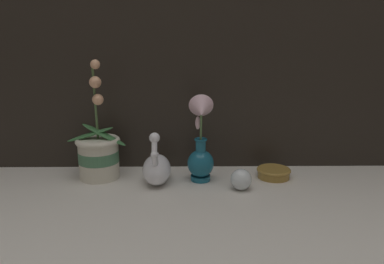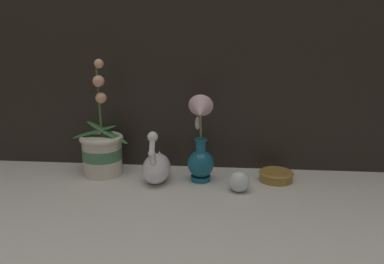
{
  "view_description": "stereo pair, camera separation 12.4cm",
  "coord_description": "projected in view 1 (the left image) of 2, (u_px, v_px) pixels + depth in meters",
  "views": [
    {
      "loc": [
        0.01,
        -1.06,
        0.48
      ],
      "look_at": [
        0.02,
        0.14,
        0.17
      ],
      "focal_mm": 35.0,
      "sensor_mm": 36.0,
      "label": 1
    },
    {
      "loc": [
        0.13,
        -1.06,
        0.48
      ],
      "look_at": [
        0.02,
        0.14,
        0.17
      ],
      "focal_mm": 35.0,
      "sensor_mm": 36.0,
      "label": 2
    }
  ],
  "objects": [
    {
      "name": "amber_dish",
      "position": [
        274.0,
        172.0,
        1.31
      ],
      "size": [
        0.12,
        0.12,
        0.03
      ],
      "color": "olive",
      "rests_on": "ground_plane"
    },
    {
      "name": "ground_plane",
      "position": [
        186.0,
        198.0,
        1.15
      ],
      "size": [
        2.8,
        2.8,
        0.0
      ],
      "primitive_type": "plane",
      "color": "beige"
    },
    {
      "name": "swan_figurine",
      "position": [
        157.0,
        168.0,
        1.25
      ],
      "size": [
        0.09,
        0.17,
        0.19
      ],
      "color": "white",
      "rests_on": "ground_plane"
    },
    {
      "name": "blue_vase",
      "position": [
        201.0,
        148.0,
        1.25
      ],
      "size": [
        0.09,
        0.13,
        0.3
      ],
      "color": "#195B75",
      "rests_on": "ground_plane"
    },
    {
      "name": "orchid_potted_plant",
      "position": [
        99.0,
        152.0,
        1.3
      ],
      "size": [
        0.21,
        0.15,
        0.41
      ],
      "color": "beige",
      "rests_on": "ground_plane"
    },
    {
      "name": "window_backdrop",
      "position": [
        186.0,
        1.0,
        1.29
      ],
      "size": [
        2.8,
        0.03,
        1.2
      ],
      "color": "black",
      "rests_on": "ground_plane"
    },
    {
      "name": "glass_sphere",
      "position": [
        241.0,
        179.0,
        1.21
      ],
      "size": [
        0.07,
        0.07,
        0.07
      ],
      "color": "silver",
      "rests_on": "ground_plane"
    }
  ]
}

